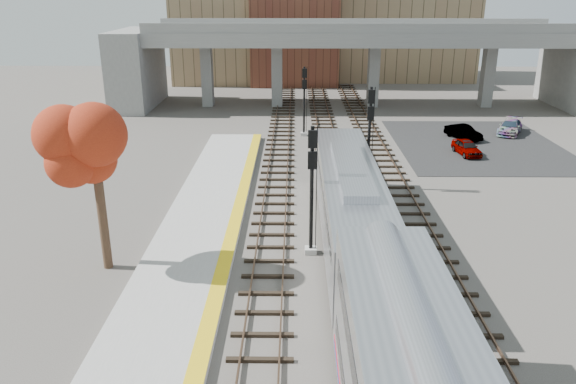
# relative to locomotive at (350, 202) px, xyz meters

# --- Properties ---
(ground) EXTENTS (160.00, 160.00, 0.00)m
(ground) POSITION_rel_locomotive_xyz_m (-1.00, -7.98, -2.28)
(ground) COLOR #47423D
(ground) RESTS_ON ground
(platform) EXTENTS (4.50, 60.00, 0.35)m
(platform) POSITION_rel_locomotive_xyz_m (-8.25, -7.98, -2.10)
(platform) COLOR #9E9E99
(platform) RESTS_ON ground
(yellow_strip) EXTENTS (0.70, 60.00, 0.01)m
(yellow_strip) POSITION_rel_locomotive_xyz_m (-6.35, -7.98, -1.92)
(yellow_strip) COLOR yellow
(yellow_strip) RESTS_ON platform
(tracks) EXTENTS (10.70, 95.00, 0.25)m
(tracks) POSITION_rel_locomotive_xyz_m (-0.07, 4.52, -2.20)
(tracks) COLOR black
(tracks) RESTS_ON ground
(overpass) EXTENTS (54.00, 12.00, 9.50)m
(overpass) POSITION_rel_locomotive_xyz_m (3.92, 37.02, 3.53)
(overpass) COLOR slate
(overpass) RESTS_ON ground
(buildings_far) EXTENTS (43.00, 21.00, 20.60)m
(buildings_far) POSITION_rel_locomotive_xyz_m (0.26, 58.59, 5.60)
(buildings_far) COLOR #917954
(buildings_far) RESTS_ON ground
(parking_lot) EXTENTS (14.00, 18.00, 0.04)m
(parking_lot) POSITION_rel_locomotive_xyz_m (13.00, 20.02, -2.26)
(parking_lot) COLOR black
(parking_lot) RESTS_ON ground
(locomotive) EXTENTS (3.02, 19.05, 4.10)m
(locomotive) POSITION_rel_locomotive_xyz_m (0.00, 0.00, 0.00)
(locomotive) COLOR #A8AAB2
(locomotive) RESTS_ON ground
(signal_mast_near) EXTENTS (0.60, 0.64, 6.71)m
(signal_mast_near) POSITION_rel_locomotive_xyz_m (-2.10, -1.60, 0.99)
(signal_mast_near) COLOR #9E9E99
(signal_mast_near) RESTS_ON ground
(signal_mast_mid) EXTENTS (0.60, 0.64, 6.90)m
(signal_mast_mid) POSITION_rel_locomotive_xyz_m (2.00, 8.59, 1.12)
(signal_mast_mid) COLOR #9E9E99
(signal_mast_mid) RESTS_ON ground
(signal_mast_far) EXTENTS (0.60, 0.64, 6.31)m
(signal_mast_far) POSITION_rel_locomotive_xyz_m (-2.10, 22.96, 0.71)
(signal_mast_far) COLOR #9E9E99
(signal_mast_far) RESTS_ON ground
(tree) EXTENTS (3.60, 3.60, 8.24)m
(tree) POSITION_rel_locomotive_xyz_m (-12.08, -3.20, 3.83)
(tree) COLOR #382619
(tree) RESTS_ON ground
(car_a) EXTENTS (1.92, 3.76, 1.23)m
(car_a) POSITION_rel_locomotive_xyz_m (11.13, 16.74, -1.62)
(car_a) COLOR #99999E
(car_a) RESTS_ON parking_lot
(car_b) EXTENTS (2.86, 3.99, 1.25)m
(car_b) POSITION_rel_locomotive_xyz_m (12.28, 21.81, -1.61)
(car_b) COLOR #99999E
(car_b) RESTS_ON parking_lot
(car_c) EXTENTS (3.68, 4.78, 1.29)m
(car_c) POSITION_rel_locomotive_xyz_m (17.19, 23.80, -1.59)
(car_c) COLOR #99999E
(car_c) RESTS_ON parking_lot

